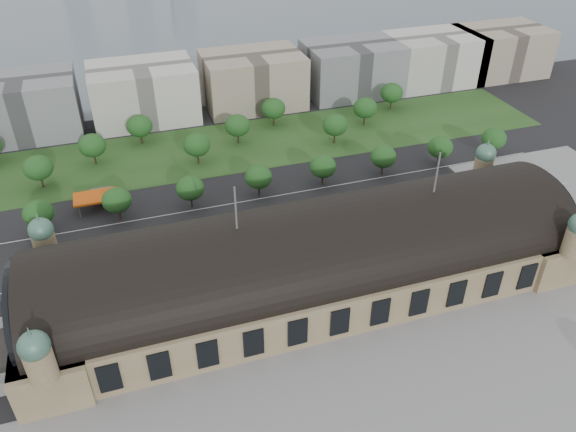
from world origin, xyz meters
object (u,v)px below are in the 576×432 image
object	(u,v)px
parked_car_6	(161,270)
parked_car_4	(154,269)
parked_car_2	(147,264)
traffic_car_3	(198,230)
traffic_car_4	(241,231)
traffic_car_2	(130,243)
petrol_station	(99,196)
bus_mid	(280,226)
parked_car_5	(129,276)
parked_car_1	(115,271)
traffic_car_6	(484,189)
parked_car_0	(9,300)
parked_car_3	(115,277)
bus_west	(205,238)
bus_east	(362,208)

from	to	relation	value
parked_car_6	parked_car_4	bearing A→B (deg)	-146.90
parked_car_2	parked_car_4	world-z (taller)	parked_car_4
traffic_car_3	traffic_car_4	xyz separation A→B (m)	(13.11, -4.95, -0.00)
traffic_car_2	parked_car_6	xyz separation A→B (m)	(7.48, -16.39, 0.05)
petrol_station	bus_mid	world-z (taller)	petrol_station
traffic_car_4	parked_car_5	bearing A→B (deg)	-70.93
parked_car_6	petrol_station	bearing A→B (deg)	176.73
petrol_station	parked_car_6	world-z (taller)	petrol_station
traffic_car_3	parked_car_2	size ratio (longest dim) A/B	0.96
traffic_car_4	parked_car_4	world-z (taller)	parked_car_4
parked_car_2	parked_car_6	xyz separation A→B (m)	(3.69, -4.00, 0.04)
parked_car_1	bus_mid	xyz separation A→B (m)	(52.22, 5.09, 1.06)
parked_car_2	traffic_car_6	bearing A→B (deg)	54.59
parked_car_5	parked_car_4	bearing A→B (deg)	78.30
parked_car_2	parked_car_6	bearing A→B (deg)	4.59
bus_mid	petrol_station	bearing A→B (deg)	52.64
parked_car_0	parked_car_3	bearing A→B (deg)	62.96
traffic_car_3	traffic_car_6	size ratio (longest dim) A/B	0.81
parked_car_6	parked_car_3	bearing A→B (deg)	-117.17
parked_car_6	bus_west	bearing A→B (deg)	102.95
traffic_car_6	bus_west	size ratio (longest dim) A/B	0.48
bus_mid	bus_east	world-z (taller)	bus_mid
traffic_car_2	parked_car_4	bearing A→B (deg)	19.54
parked_car_0	parked_car_2	world-z (taller)	parked_car_0
petrol_station	parked_car_3	bearing A→B (deg)	-87.40
petrol_station	bus_east	size ratio (longest dim) A/B	1.34
parked_car_3	traffic_car_2	bearing A→B (deg)	137.76
traffic_car_2	parked_car_5	size ratio (longest dim) A/B	0.88
petrol_station	traffic_car_3	distance (m)	40.17
bus_mid	traffic_car_4	bearing A→B (deg)	73.48
parked_car_3	bus_east	distance (m)	82.94
bus_east	parked_car_5	bearing A→B (deg)	97.87
traffic_car_3	bus_west	world-z (taller)	bus_west
parked_car_0	parked_car_6	world-z (taller)	parked_car_6
parked_car_5	bus_east	world-z (taller)	bus_east
traffic_car_4	parked_car_6	size ratio (longest dim) A/B	0.77
bus_east	parked_car_2	bearing A→B (deg)	95.36
parked_car_0	parked_car_3	distance (m)	28.08
parked_car_0	petrol_station	bearing A→B (deg)	120.08
petrol_station	parked_car_2	world-z (taller)	petrol_station
petrol_station	traffic_car_6	size ratio (longest dim) A/B	2.53
traffic_car_6	bus_east	world-z (taller)	bus_east
traffic_car_4	bus_west	bearing A→B (deg)	-83.42
parked_car_3	bus_west	world-z (taller)	bus_west
parked_car_3	bus_mid	distance (m)	53.14
parked_car_0	parked_car_1	bearing A→B (deg)	68.61
parked_car_2	bus_mid	size ratio (longest dim) A/B	0.37
parked_car_4	parked_car_5	distance (m)	7.36
parked_car_1	parked_car_6	xyz separation A→B (m)	(12.85, -4.00, 0.00)
traffic_car_4	traffic_car_6	xyz separation A→B (m)	(89.33, -2.11, 0.12)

